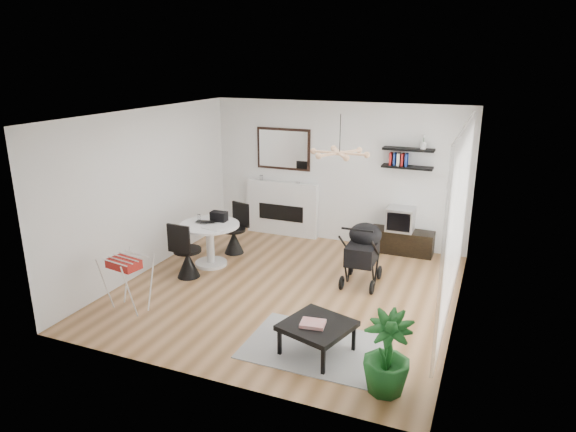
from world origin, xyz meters
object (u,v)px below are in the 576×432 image
at_px(dining_table, 210,238).
at_px(stroller, 363,255).
at_px(potted_plant, 387,353).
at_px(coffee_table, 317,327).
at_px(fireplace, 282,202).
at_px(drying_rack, 128,282).
at_px(crt_tv, 401,219).
at_px(tv_console, 401,241).

bearing_deg(dining_table, stroller, 6.55).
xyz_separation_m(dining_table, stroller, (2.61, 0.30, -0.04)).
relative_size(dining_table, potted_plant, 1.11).
bearing_deg(stroller, coffee_table, -91.47).
xyz_separation_m(fireplace, drying_rack, (-0.73, -3.88, -0.26)).
height_order(crt_tv, potted_plant, potted_plant).
height_order(crt_tv, dining_table, crt_tv).
bearing_deg(drying_rack, stroller, 47.65).
bearing_deg(drying_rack, fireplace, 89.39).
bearing_deg(potted_plant, drying_rack, 172.48).
xyz_separation_m(fireplace, crt_tv, (2.40, -0.14, -0.04)).
bearing_deg(tv_console, stroller, -102.35).
distance_m(fireplace, potted_plant, 5.34).
xyz_separation_m(dining_table, drying_rack, (-0.22, -1.88, -0.07)).
xyz_separation_m(fireplace, coffee_table, (2.12, -3.94, -0.33)).
relative_size(fireplace, tv_console, 1.87).
relative_size(tv_console, stroller, 1.08).
relative_size(fireplace, crt_tv, 4.43).
relative_size(tv_console, crt_tv, 2.37).
xyz_separation_m(tv_console, potted_plant, (0.61, -4.24, 0.25)).
xyz_separation_m(tv_console, coffee_table, (-0.32, -3.80, 0.14)).
relative_size(tv_console, coffee_table, 1.23).
bearing_deg(drying_rack, tv_console, 59.74).
xyz_separation_m(tv_console, drying_rack, (-3.18, -3.74, 0.21)).
xyz_separation_m(fireplace, tv_console, (2.45, -0.14, -0.47)).
height_order(tv_console, drying_rack, drying_rack).
xyz_separation_m(drying_rack, potted_plant, (3.79, -0.50, 0.04)).
relative_size(dining_table, drying_rack, 1.27).
height_order(coffee_table, potted_plant, potted_plant).
height_order(fireplace, crt_tv, fireplace).
bearing_deg(stroller, crt_tv, 77.13).
bearing_deg(coffee_table, drying_rack, 178.75).
bearing_deg(dining_table, potted_plant, -33.73).
distance_m(drying_rack, coffee_table, 2.86).
relative_size(tv_console, potted_plant, 1.25).
distance_m(tv_console, dining_table, 3.50).
relative_size(crt_tv, coffee_table, 0.52).
bearing_deg(coffee_table, potted_plant, -25.17).
height_order(drying_rack, stroller, stroller).
distance_m(stroller, potted_plant, 2.85).
bearing_deg(potted_plant, coffee_table, 154.83).
relative_size(stroller, coffee_table, 1.14).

